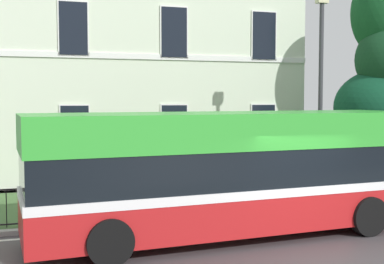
% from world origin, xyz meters
% --- Properties ---
extents(ground_plane, '(60.00, 56.00, 0.18)m').
position_xyz_m(ground_plane, '(0.00, 0.98, -0.02)').
color(ground_plane, '#464043').
extents(georgian_townhouse, '(15.04, 8.47, 13.58)m').
position_xyz_m(georgian_townhouse, '(-2.60, 13.99, 6.94)').
color(georgian_townhouse, silver).
rests_on(georgian_townhouse, ground_plane).
extents(iron_verge_railing, '(13.49, 0.04, 0.97)m').
position_xyz_m(iron_verge_railing, '(-2.60, 4.40, 0.62)').
color(iron_verge_railing, black).
rests_on(iron_verge_railing, ground_plane).
extents(evergreen_tree, '(3.90, 3.90, 8.21)m').
position_xyz_m(evergreen_tree, '(6.02, 6.42, 3.18)').
color(evergreen_tree, '#423328').
rests_on(evergreen_tree, ground_plane).
extents(single_decker_bus, '(9.75, 3.14, 2.98)m').
position_xyz_m(single_decker_bus, '(-1.39, 2.47, 1.57)').
color(single_decker_bus, red).
rests_on(single_decker_bus, ground_plane).
extents(street_lamp_post, '(0.36, 0.24, 6.53)m').
position_xyz_m(street_lamp_post, '(2.87, 5.44, 3.88)').
color(street_lamp_post, '#333338').
rests_on(street_lamp_post, ground_plane).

